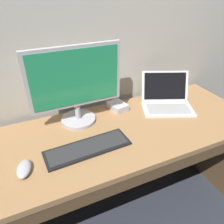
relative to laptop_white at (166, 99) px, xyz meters
name	(u,v)px	position (x,y,z in m)	size (l,w,h in m)	color
ground_plane	(123,205)	(-0.39, -0.13, -0.80)	(14.00, 14.00, 0.00)	#2D333D
back_wall	(100,11)	(-0.39, 0.26, 0.56)	(4.83, 0.04, 2.72)	beige
desk	(126,154)	(-0.39, -0.15, -0.25)	(1.67, 0.66, 0.75)	#A87A4C
laptop_white	(166,99)	(0.00, 0.00, 0.00)	(0.42, 0.40, 0.21)	white
external_monitor	(76,85)	(-0.63, 0.05, 0.20)	(0.55, 0.22, 0.48)	#B7B7BC
wired_keyboard	(88,148)	(-0.66, -0.22, -0.05)	(0.47, 0.17, 0.02)	black
computer_mouse	(24,169)	(-0.99, -0.25, -0.04)	(0.07, 0.12, 0.04)	#B7B7BC
external_drive_box	(118,106)	(-0.34, 0.09, -0.03)	(0.10, 0.13, 0.04)	silver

